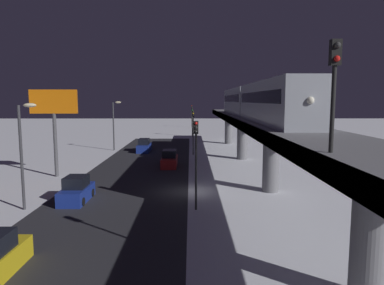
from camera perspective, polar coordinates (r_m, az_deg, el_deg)
name	(u,v)px	position (r m, az deg, el deg)	size (l,w,h in m)	color
ground_plane	(189,191)	(30.62, -0.50, -7.95)	(240.00, 240.00, 0.00)	white
avenue_asphalt	(125,191)	(31.14, -10.91, -7.81)	(11.00, 83.41, 0.01)	#28282D
elevated_railway	(271,132)	(30.48, 12.67, 1.73)	(5.00, 83.41, 5.97)	slate
subway_train	(253,101)	(39.21, 9.96, 6.66)	(2.94, 36.87, 3.40)	#999EA8
rail_signal	(334,76)	(13.55, 22.15, 9.94)	(0.36, 0.41, 4.00)	black
sedan_blue	(76,191)	(29.03, -18.27, -7.53)	(1.91, 4.13, 1.97)	navy
sedan_blue_2	(144,146)	(54.26, -7.78, -0.61)	(1.80, 4.78, 1.97)	navy
sedan_red	(169,160)	(41.85, -3.69, -2.80)	(1.80, 4.70, 1.97)	#A51E1E
traffic_light_near	(196,152)	(24.76, 0.66, -1.58)	(0.32, 0.44, 6.40)	#2D2D2D
traffic_light_mid	(193,126)	(50.19, 0.19, 2.74)	(0.32, 0.44, 6.40)	#2D2D2D
traffic_light_far	(192,117)	(75.71, 0.04, 4.16)	(0.32, 0.44, 6.40)	#2D2D2D
traffic_light_distant	(192,113)	(101.26, -0.04, 4.86)	(0.32, 0.44, 6.40)	#2D2D2D
commercial_billboard	(54,110)	(38.26, -21.55, 4.90)	(4.80, 0.36, 8.90)	#4C4C51
street_lamp_near	(24,143)	(27.43, -25.68, -0.13)	(1.35, 0.44, 7.65)	#38383D
street_lamp_far	(115,120)	(55.93, -12.44, 3.65)	(1.35, 0.44, 7.65)	#38383D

